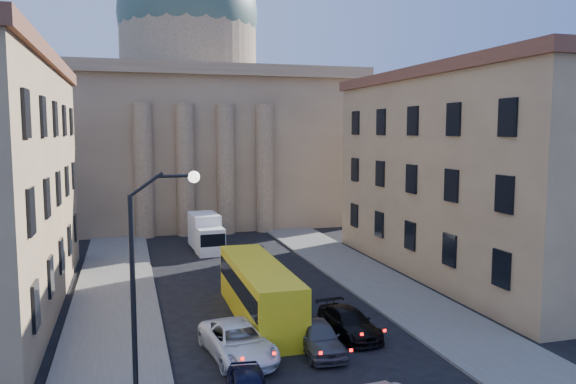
% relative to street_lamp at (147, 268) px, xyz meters
% --- Properties ---
extents(sidewalk_left, '(5.00, 60.00, 0.15)m').
position_rel_street_lamp_xyz_m(sidewalk_left, '(-1.53, 10.00, -5.21)').
color(sidewalk_left, '#5B5953').
rests_on(sidewalk_left, ground).
extents(sidewalk_right, '(5.00, 60.00, 0.15)m').
position_rel_street_lamp_xyz_m(sidewalk_right, '(15.47, 10.00, -5.21)').
color(sidewalk_right, '#5B5953').
rests_on(sidewalk_right, ground).
extents(church, '(68.02, 28.76, 36.60)m').
position_rel_street_lamp_xyz_m(church, '(6.97, 47.47, 6.59)').
color(church, '#78624A').
rests_on(church, ground).
extents(building_right, '(11.60, 26.60, 14.70)m').
position_rel_street_lamp_xyz_m(building_right, '(23.97, 14.00, 2.14)').
color(building_right, tan).
rests_on(building_right, ground).
extents(street_lamp, '(2.62, 0.44, 8.83)m').
position_rel_street_lamp_xyz_m(street_lamp, '(0.00, 0.00, 0.00)').
color(street_lamp, black).
rests_on(street_lamp, ground).
extents(car_left_mid, '(3.23, 5.77, 1.52)m').
position_rel_street_lamp_xyz_m(car_left_mid, '(4.02, 3.42, -4.52)').
color(car_left_mid, white).
rests_on(car_left_mid, ground).
extents(car_right_mid, '(2.39, 4.81, 1.34)m').
position_rel_street_lamp_xyz_m(car_right_mid, '(9.95, 4.61, -4.61)').
color(car_right_mid, black).
rests_on(car_right_mid, ground).
extents(car_right_far, '(1.95, 4.39, 1.47)m').
position_rel_street_lamp_xyz_m(car_right_far, '(7.77, 2.98, -4.55)').
color(car_right_far, '#454549').
rests_on(car_right_far, ground).
extents(car_right_distant, '(1.74, 4.84, 1.59)m').
position_rel_street_lamp_xyz_m(car_right_distant, '(8.35, 19.72, -4.49)').
color(car_right_distant, black).
rests_on(car_right_distant, ground).
extents(city_bus, '(2.56, 10.88, 3.06)m').
position_rel_street_lamp_xyz_m(city_bus, '(6.17, 8.37, -3.64)').
color(city_bus, yellow).
rests_on(city_bus, ground).
extents(box_truck, '(2.53, 5.79, 3.11)m').
position_rel_street_lamp_xyz_m(box_truck, '(5.84, 27.02, -3.81)').
color(box_truck, white).
rests_on(box_truck, ground).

